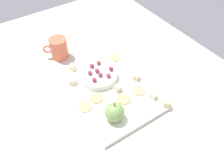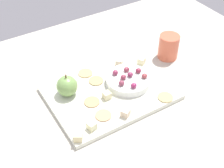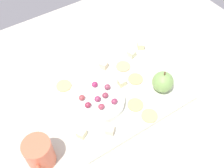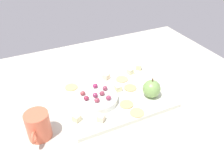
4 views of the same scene
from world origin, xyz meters
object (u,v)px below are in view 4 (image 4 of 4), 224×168
at_px(cheese_cube_1, 101,118).
at_px(cracker_0, 127,104).
at_px(cheese_cube_4, 130,71).
at_px(grape_2, 95,86).
at_px(cheese_cube_5, 77,118).
at_px(cracker_3, 122,79).
at_px(cheese_cube_2, 106,77).
at_px(grape_1, 105,88).
at_px(grape_4, 83,93).
at_px(grape_6, 95,95).
at_px(cheese_cube_3, 139,67).
at_px(grape_3, 107,98).
at_px(cracker_4, 130,88).
at_px(cracker_2, 71,87).
at_px(grape_7, 86,98).
at_px(grape_5, 102,93).
at_px(cracker_1, 137,113).
at_px(serving_dish, 97,99).
at_px(apple_whole, 152,89).
at_px(grape_0, 97,100).
at_px(platter, 115,97).
at_px(cup, 38,126).
at_px(cheese_cube_0, 118,88).

distance_m(cheese_cube_1, cracker_0, 0.12).
height_order(cheese_cube_4, grape_2, grape_2).
distance_m(cheese_cube_5, cracker_3, 0.29).
height_order(cheese_cube_2, grape_1, grape_1).
bearing_deg(grape_4, grape_6, 140.94).
relative_size(cheese_cube_3, grape_3, 1.19).
relative_size(cracker_3, cracker_4, 1.00).
bearing_deg(cracker_2, grape_7, 98.55).
bearing_deg(grape_1, cracker_0, 119.13).
xyz_separation_m(cracker_3, grape_2, (0.14, 0.04, 0.03)).
bearing_deg(cracker_4, grape_5, 8.88).
distance_m(cracker_1, grape_3, 0.12).
relative_size(serving_dish, cracker_3, 3.05).
distance_m(apple_whole, grape_4, 0.26).
relative_size(cracker_4, grape_4, 2.52).
bearing_deg(grape_0, grape_1, -136.30).
bearing_deg(grape_7, platter, -177.33).
bearing_deg(cheese_cube_4, cup, 22.72).
distance_m(cheese_cube_4, cracker_4, 0.11).
relative_size(cracker_3, grape_6, 2.52).
xyz_separation_m(cheese_cube_2, grape_1, (0.05, 0.10, 0.02)).
xyz_separation_m(cheese_cube_2, grape_6, (0.10, 0.12, 0.02)).
xyz_separation_m(apple_whole, cup, (0.42, 0.01, -0.00)).
bearing_deg(cracker_1, cheese_cube_3, -121.58).
bearing_deg(grape_4, grape_3, 137.29).
height_order(platter, grape_1, grape_1).
height_order(apple_whole, grape_4, apple_whole).
distance_m(cheese_cube_3, cup, 0.52).
bearing_deg(grape_2, grape_6, 67.79).
distance_m(cracker_4, grape_3, 0.14).
distance_m(cheese_cube_0, grape_4, 0.15).
bearing_deg(serving_dish, cheese_cube_1, 74.40).
bearing_deg(grape_1, cheese_cube_4, -150.16).
xyz_separation_m(apple_whole, cheese_cube_4, (-0.00, -0.17, -0.02)).
height_order(grape_1, cup, cup).
xyz_separation_m(grape_5, grape_7, (0.06, 0.00, 0.00)).
relative_size(apple_whole, cheese_cube_0, 2.90).
bearing_deg(grape_5, cracker_2, -57.12).
bearing_deg(grape_4, cheese_cube_2, -145.74).
bearing_deg(grape_3, cracker_0, 155.49).
distance_m(cheese_cube_0, grape_0, 0.13).
bearing_deg(grape_2, cheese_cube_0, 163.26).
height_order(cheese_cube_4, grape_0, grape_0).
height_order(cracker_1, grape_6, grape_6).
height_order(apple_whole, cracker_4, apple_whole).
xyz_separation_m(cheese_cube_5, cracker_2, (-0.04, -0.19, -0.01)).
bearing_deg(cracker_3, cheese_cube_4, -154.27).
bearing_deg(cheese_cube_5, platter, -159.15).
height_order(grape_5, grape_7, same).
relative_size(apple_whole, cheese_cube_3, 2.90).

